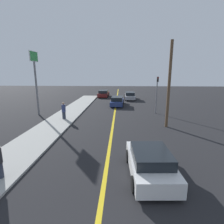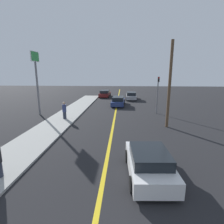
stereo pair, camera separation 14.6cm
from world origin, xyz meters
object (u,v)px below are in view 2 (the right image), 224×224
car_near_right_lane (149,163)px  car_far_distant (131,96)px  traffic_light (158,91)px  car_ahead_center (118,101)px  roadside_sign (36,70)px  pedestrian_mid_group (64,110)px  utility_pole (170,85)px  car_parked_left_lot (105,94)px

car_near_right_lane → car_far_distant: (0.26, 23.17, 0.01)m
traffic_light → car_ahead_center: bearing=132.9°
car_ahead_center → traffic_light: bearing=-44.6°
car_near_right_lane → car_ahead_center: car_near_right_lane is taller
traffic_light → roadside_sign: 13.41m
roadside_sign → pedestrian_mid_group: bearing=-29.3°
car_far_distant → utility_pole: 16.13m
pedestrian_mid_group → traffic_light: bearing=18.6°
pedestrian_mid_group → traffic_light: 10.32m
car_ahead_center → roadside_sign: roadside_sign is taller
pedestrian_mid_group → roadside_sign: 5.59m
utility_pole → car_parked_left_lot: bearing=111.3°
car_ahead_center → car_parked_left_lot: 9.15m
pedestrian_mid_group → car_far_distant: bearing=62.5°
traffic_light → roadside_sign: roadside_sign is taller
car_far_distant → car_ahead_center: bearing=-108.9°
car_parked_left_lot → roadside_sign: (-5.81, -14.88, 4.23)m
car_ahead_center → utility_pole: 11.28m
car_far_distant → traffic_light: traffic_light is taller
car_parked_left_lot → car_ahead_center: bearing=-70.1°
roadside_sign → utility_pole: (13.09, -3.74, -1.28)m
pedestrian_mid_group → roadside_sign: size_ratio=0.25×
car_near_right_lane → pedestrian_mid_group: pedestrian_mid_group is taller
car_parked_left_lot → utility_pole: size_ratio=0.62×
utility_pole → car_far_distant: bearing=98.6°
car_near_right_lane → car_parked_left_lot: car_parked_left_lot is taller
car_parked_left_lot → utility_pole: utility_pole is taller
car_ahead_center → pedestrian_mid_group: pedestrian_mid_group is taller
car_ahead_center → utility_pole: bearing=-63.2°
roadside_sign → car_far_distant: bearing=48.1°
roadside_sign → car_parked_left_lot: bearing=68.7°
utility_pole → traffic_light: bearing=89.3°
car_far_distant → pedestrian_mid_group: 15.67m
car_far_distant → roadside_sign: roadside_sign is taller
car_near_right_lane → roadside_sign: (-10.45, 11.23, 4.23)m
car_near_right_lane → pedestrian_mid_group: bearing=123.8°
car_ahead_center → pedestrian_mid_group: size_ratio=2.80×
pedestrian_mid_group → utility_pole: size_ratio=0.23×
car_far_distant → car_parked_left_lot: (-4.91, 2.94, -0.01)m
car_near_right_lane → car_ahead_center: bearing=92.9°
pedestrian_mid_group → traffic_light: size_ratio=0.40×
car_ahead_center → car_parked_left_lot: (-2.80, 8.71, 0.01)m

